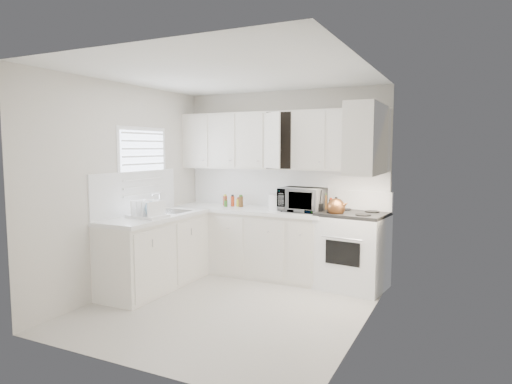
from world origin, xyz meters
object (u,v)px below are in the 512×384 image
Objects in this scene: tea_kettle at (336,206)px; stove at (353,240)px; microwave at (302,197)px; rice_cooker at (278,201)px; dish_rack at (148,208)px; utensil_crock at (320,202)px.

stove is at bearing 46.36° from tea_kettle.
tea_kettle is 0.50× the size of microwave.
stove is 4.94× the size of rice_cooker.
tea_kettle is 0.65× the size of dish_rack.
utensil_crock is at bearing 3.07° from rice_cooker.
tea_kettle is 2.34m from dish_rack.
dish_rack is (-2.05, -1.13, -0.00)m from tea_kettle.
stove is 0.87m from microwave.
stove reaches higher than rice_cooker.
stove reaches higher than tea_kettle.
microwave is at bearing 44.40° from dish_rack.
microwave reaches higher than tea_kettle.
rice_cooker is 1.76m from dish_rack.
microwave is (-0.52, 0.18, 0.07)m from tea_kettle.
microwave reaches higher than dish_rack.
tea_kettle is 0.88m from rice_cooker.
tea_kettle is at bearing 32.64° from dish_rack.
rice_cooker is (-0.87, 0.17, 0.00)m from tea_kettle.
microwave is 0.29m from utensil_crock.
tea_kettle is 0.90× the size of utensil_crock.
utensil_crock is (-0.24, 0.09, 0.04)m from tea_kettle.
stove is 2.83× the size of dish_rack.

